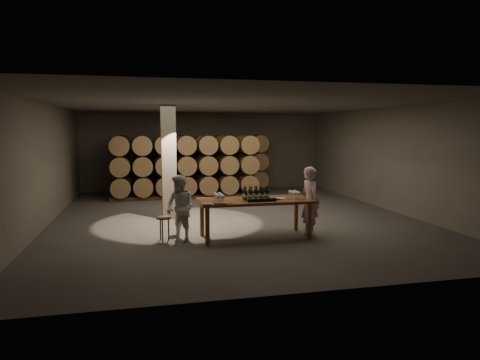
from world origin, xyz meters
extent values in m
plane|color=#4B4946|center=(0.00, 0.00, 0.00)|extent=(12.00, 12.00, 0.00)
plane|color=#605E59|center=(0.00, 0.00, 3.20)|extent=(12.00, 12.00, 0.00)
plane|color=#6A645B|center=(0.00, 6.00, 1.60)|extent=(10.00, 0.00, 10.00)
plane|color=#6A645B|center=(0.00, -6.00, 1.60)|extent=(10.00, 0.00, 10.00)
plane|color=#6A645B|center=(-5.00, 0.00, 1.60)|extent=(0.00, 12.00, 12.00)
plane|color=#6A645B|center=(5.00, 0.00, 1.60)|extent=(0.00, 12.00, 12.00)
cube|color=slate|center=(-1.80, 0.20, 1.60)|extent=(0.40, 0.40, 3.20)
cylinder|color=brown|center=(-1.18, -2.93, 0.42)|extent=(0.10, 0.10, 0.84)
cylinder|color=brown|center=(1.18, -2.93, 0.42)|extent=(0.10, 0.10, 0.84)
cylinder|color=brown|center=(-1.18, -2.07, 0.42)|extent=(0.10, 0.10, 0.84)
cylinder|color=brown|center=(1.18, -2.07, 0.42)|extent=(0.10, 0.10, 0.84)
cube|color=brown|center=(0.00, -2.50, 0.87)|extent=(2.60, 1.10, 0.06)
cube|color=brown|center=(-0.57, 4.90, 0.06)|extent=(6.26, 0.10, 0.12)
cube|color=brown|center=(-0.57, 5.50, 0.06)|extent=(6.26, 0.10, 0.12)
cylinder|color=#9F7347|center=(-3.30, 5.20, 0.47)|extent=(0.70, 0.95, 0.70)
cylinder|color=black|center=(-3.30, 4.94, 0.47)|extent=(0.73, 0.04, 0.73)
cylinder|color=black|center=(-3.30, 5.46, 0.47)|extent=(0.73, 0.04, 0.73)
cylinder|color=#9F7347|center=(-2.52, 5.20, 0.47)|extent=(0.70, 0.95, 0.70)
cylinder|color=black|center=(-2.52, 4.94, 0.47)|extent=(0.73, 0.04, 0.73)
cylinder|color=black|center=(-2.52, 5.46, 0.47)|extent=(0.73, 0.04, 0.73)
cylinder|color=#9F7347|center=(-1.74, 5.20, 0.47)|extent=(0.70, 0.95, 0.70)
cylinder|color=black|center=(-1.74, 4.94, 0.47)|extent=(0.73, 0.04, 0.73)
cylinder|color=black|center=(-1.74, 5.46, 0.47)|extent=(0.73, 0.04, 0.73)
cylinder|color=#9F7347|center=(-0.96, 5.20, 0.47)|extent=(0.70, 0.95, 0.70)
cylinder|color=black|center=(-0.96, 4.94, 0.47)|extent=(0.73, 0.04, 0.73)
cylinder|color=black|center=(-0.96, 5.46, 0.47)|extent=(0.73, 0.04, 0.73)
cylinder|color=#9F7347|center=(-0.18, 5.20, 0.47)|extent=(0.70, 0.95, 0.70)
cylinder|color=black|center=(-0.18, 4.94, 0.47)|extent=(0.73, 0.04, 0.73)
cylinder|color=black|center=(-0.18, 5.46, 0.47)|extent=(0.73, 0.04, 0.73)
cylinder|color=#9F7347|center=(0.60, 5.20, 0.47)|extent=(0.70, 0.95, 0.70)
cylinder|color=black|center=(0.60, 4.94, 0.47)|extent=(0.73, 0.04, 0.73)
cylinder|color=black|center=(0.60, 5.46, 0.47)|extent=(0.73, 0.04, 0.73)
cylinder|color=#9F7347|center=(1.38, 5.20, 0.47)|extent=(0.70, 0.95, 0.70)
cylinder|color=black|center=(1.38, 4.94, 0.47)|extent=(0.73, 0.04, 0.73)
cylinder|color=black|center=(1.38, 5.46, 0.47)|extent=(0.73, 0.04, 0.73)
cylinder|color=#9F7347|center=(2.16, 5.20, 0.47)|extent=(0.70, 0.95, 0.70)
cylinder|color=black|center=(2.16, 4.94, 0.47)|extent=(0.73, 0.04, 0.73)
cylinder|color=black|center=(2.16, 5.46, 0.47)|extent=(0.73, 0.04, 0.73)
cylinder|color=#9F7347|center=(-3.30, 5.20, 1.21)|extent=(0.70, 0.95, 0.70)
cylinder|color=black|center=(-3.30, 4.94, 1.21)|extent=(0.73, 0.04, 0.73)
cylinder|color=black|center=(-3.30, 5.46, 1.21)|extent=(0.73, 0.04, 0.73)
cylinder|color=#9F7347|center=(-2.52, 5.20, 1.21)|extent=(0.70, 0.95, 0.70)
cylinder|color=black|center=(-2.52, 4.94, 1.21)|extent=(0.73, 0.04, 0.73)
cylinder|color=black|center=(-2.52, 5.46, 1.21)|extent=(0.73, 0.04, 0.73)
cylinder|color=#9F7347|center=(-1.74, 5.20, 1.21)|extent=(0.70, 0.95, 0.70)
cylinder|color=black|center=(-1.74, 4.94, 1.21)|extent=(0.73, 0.04, 0.73)
cylinder|color=black|center=(-1.74, 5.46, 1.21)|extent=(0.73, 0.04, 0.73)
cylinder|color=#9F7347|center=(-0.96, 5.20, 1.21)|extent=(0.70, 0.95, 0.70)
cylinder|color=black|center=(-0.96, 4.94, 1.21)|extent=(0.73, 0.04, 0.73)
cylinder|color=black|center=(-0.96, 5.46, 1.21)|extent=(0.73, 0.04, 0.73)
cylinder|color=#9F7347|center=(-0.18, 5.20, 1.21)|extent=(0.70, 0.95, 0.70)
cylinder|color=black|center=(-0.18, 4.94, 1.21)|extent=(0.73, 0.04, 0.73)
cylinder|color=black|center=(-0.18, 5.46, 1.21)|extent=(0.73, 0.04, 0.73)
cylinder|color=#9F7347|center=(0.60, 5.20, 1.21)|extent=(0.70, 0.95, 0.70)
cylinder|color=black|center=(0.60, 4.94, 1.21)|extent=(0.73, 0.04, 0.73)
cylinder|color=black|center=(0.60, 5.46, 1.21)|extent=(0.73, 0.04, 0.73)
cylinder|color=#9F7347|center=(1.38, 5.20, 1.21)|extent=(0.70, 0.95, 0.70)
cylinder|color=black|center=(1.38, 4.94, 1.21)|extent=(0.73, 0.04, 0.73)
cylinder|color=black|center=(1.38, 5.46, 1.21)|extent=(0.73, 0.04, 0.73)
cylinder|color=#9F7347|center=(2.16, 5.20, 1.21)|extent=(0.70, 0.95, 0.70)
cylinder|color=black|center=(2.16, 4.94, 1.21)|extent=(0.73, 0.04, 0.73)
cylinder|color=black|center=(2.16, 5.46, 1.21)|extent=(0.73, 0.04, 0.73)
cylinder|color=#9F7347|center=(-3.30, 5.20, 1.95)|extent=(0.70, 0.95, 0.70)
cylinder|color=black|center=(-3.30, 4.94, 1.95)|extent=(0.73, 0.04, 0.73)
cylinder|color=black|center=(-3.30, 5.46, 1.95)|extent=(0.73, 0.04, 0.73)
cylinder|color=#9F7347|center=(-2.52, 5.20, 1.95)|extent=(0.70, 0.95, 0.70)
cylinder|color=black|center=(-2.52, 4.94, 1.95)|extent=(0.73, 0.04, 0.73)
cylinder|color=black|center=(-2.52, 5.46, 1.95)|extent=(0.73, 0.04, 0.73)
cylinder|color=#9F7347|center=(-1.74, 5.20, 1.95)|extent=(0.70, 0.95, 0.70)
cylinder|color=black|center=(-1.74, 4.94, 1.95)|extent=(0.73, 0.04, 0.73)
cylinder|color=black|center=(-1.74, 5.46, 1.95)|extent=(0.73, 0.04, 0.73)
cylinder|color=#9F7347|center=(-0.96, 5.20, 1.95)|extent=(0.70, 0.95, 0.70)
cylinder|color=black|center=(-0.96, 4.94, 1.95)|extent=(0.73, 0.04, 0.73)
cylinder|color=black|center=(-0.96, 5.46, 1.95)|extent=(0.73, 0.04, 0.73)
cylinder|color=#9F7347|center=(-0.18, 5.20, 1.95)|extent=(0.70, 0.95, 0.70)
cylinder|color=black|center=(-0.18, 4.94, 1.95)|extent=(0.73, 0.04, 0.73)
cylinder|color=black|center=(-0.18, 5.46, 1.95)|extent=(0.73, 0.04, 0.73)
cylinder|color=#9F7347|center=(0.60, 5.20, 1.95)|extent=(0.70, 0.95, 0.70)
cylinder|color=black|center=(0.60, 4.94, 1.95)|extent=(0.73, 0.04, 0.73)
cylinder|color=black|center=(0.60, 5.46, 1.95)|extent=(0.73, 0.04, 0.73)
cylinder|color=#9F7347|center=(1.38, 5.20, 1.95)|extent=(0.70, 0.95, 0.70)
cylinder|color=black|center=(1.38, 4.94, 1.95)|extent=(0.73, 0.04, 0.73)
cylinder|color=black|center=(1.38, 5.46, 1.95)|extent=(0.73, 0.04, 0.73)
cylinder|color=#9F7347|center=(2.16, 5.20, 1.95)|extent=(0.70, 0.95, 0.70)
cylinder|color=black|center=(2.16, 4.94, 1.95)|extent=(0.73, 0.04, 0.73)
cylinder|color=black|center=(2.16, 5.46, 1.95)|extent=(0.73, 0.04, 0.73)
cube|color=brown|center=(-0.96, 3.50, 0.06)|extent=(5.48, 0.10, 0.12)
cube|color=brown|center=(-0.96, 4.10, 0.06)|extent=(5.48, 0.10, 0.12)
cylinder|color=#9F7347|center=(-3.30, 3.80, 0.47)|extent=(0.70, 0.95, 0.70)
cylinder|color=black|center=(-3.30, 3.54, 0.47)|extent=(0.73, 0.04, 0.73)
cylinder|color=black|center=(-3.30, 4.06, 0.47)|extent=(0.73, 0.04, 0.73)
cylinder|color=#9F7347|center=(-2.52, 3.80, 0.47)|extent=(0.70, 0.95, 0.70)
cylinder|color=black|center=(-2.52, 3.54, 0.47)|extent=(0.73, 0.04, 0.73)
cylinder|color=black|center=(-2.52, 4.06, 0.47)|extent=(0.73, 0.04, 0.73)
cylinder|color=#9F7347|center=(-1.74, 3.80, 0.47)|extent=(0.70, 0.95, 0.70)
cylinder|color=black|center=(-1.74, 3.54, 0.47)|extent=(0.73, 0.04, 0.73)
cylinder|color=black|center=(-1.74, 4.06, 0.47)|extent=(0.73, 0.04, 0.73)
cylinder|color=#9F7347|center=(-0.96, 3.80, 0.47)|extent=(0.70, 0.95, 0.70)
cylinder|color=black|center=(-0.96, 3.54, 0.47)|extent=(0.73, 0.04, 0.73)
cylinder|color=black|center=(-0.96, 4.06, 0.47)|extent=(0.73, 0.04, 0.73)
cylinder|color=#9F7347|center=(-0.18, 3.80, 0.47)|extent=(0.70, 0.95, 0.70)
cylinder|color=black|center=(-0.18, 3.54, 0.47)|extent=(0.73, 0.04, 0.73)
cylinder|color=black|center=(-0.18, 4.06, 0.47)|extent=(0.73, 0.04, 0.73)
cylinder|color=#9F7347|center=(0.60, 3.80, 0.47)|extent=(0.70, 0.95, 0.70)
cylinder|color=black|center=(0.60, 3.54, 0.47)|extent=(0.73, 0.04, 0.73)
cylinder|color=black|center=(0.60, 4.06, 0.47)|extent=(0.73, 0.04, 0.73)
cylinder|color=#9F7347|center=(1.38, 3.80, 0.47)|extent=(0.70, 0.95, 0.70)
cylinder|color=black|center=(1.38, 3.54, 0.47)|extent=(0.73, 0.04, 0.73)
cylinder|color=black|center=(1.38, 4.06, 0.47)|extent=(0.73, 0.04, 0.73)
cylinder|color=#9F7347|center=(-3.30, 3.80, 1.21)|extent=(0.70, 0.95, 0.70)
cylinder|color=black|center=(-3.30, 3.54, 1.21)|extent=(0.73, 0.04, 0.73)
cylinder|color=black|center=(-3.30, 4.06, 1.21)|extent=(0.73, 0.04, 0.73)
cylinder|color=#9F7347|center=(-2.52, 3.80, 1.21)|extent=(0.70, 0.95, 0.70)
cylinder|color=black|center=(-2.52, 3.54, 1.21)|extent=(0.73, 0.04, 0.73)
cylinder|color=black|center=(-2.52, 4.06, 1.21)|extent=(0.73, 0.04, 0.73)
cylinder|color=#9F7347|center=(-1.74, 3.80, 1.21)|extent=(0.70, 0.95, 0.70)
cylinder|color=black|center=(-1.74, 3.54, 1.21)|extent=(0.73, 0.04, 0.73)
cylinder|color=black|center=(-1.74, 4.06, 1.21)|extent=(0.73, 0.04, 0.73)
cylinder|color=#9F7347|center=(-0.96, 3.80, 1.21)|extent=(0.70, 0.95, 0.70)
cylinder|color=black|center=(-0.96, 3.54, 1.21)|extent=(0.73, 0.04, 0.73)
cylinder|color=black|center=(-0.96, 4.06, 1.21)|extent=(0.73, 0.04, 0.73)
cylinder|color=#9F7347|center=(-0.18, 3.80, 1.21)|extent=(0.70, 0.95, 0.70)
cylinder|color=black|center=(-0.18, 3.54, 1.21)|extent=(0.73, 0.04, 0.73)
cylinder|color=black|center=(-0.18, 4.06, 1.21)|extent=(0.73, 0.04, 0.73)
cylinder|color=#9F7347|center=(0.60, 3.80, 1.21)|extent=(0.70, 0.95, 0.70)
cylinder|color=black|center=(0.60, 3.54, 1.21)|extent=(0.73, 0.04, 0.73)
cylinder|color=black|center=(0.60, 4.06, 1.21)|extent=(0.73, 0.04, 0.73)
cylinder|color=#9F7347|center=(1.38, 3.80, 1.21)|extent=(0.70, 0.95, 0.70)
cylinder|color=black|center=(1.38, 3.54, 1.21)|extent=(0.73, 0.04, 0.73)
cylinder|color=black|center=(1.38, 4.06, 1.21)|extent=(0.73, 0.04, 0.73)
cylinder|color=#9F7347|center=(-3.30, 3.80, 1.95)|extent=(0.70, 0.95, 0.70)
cylinder|color=black|center=(-3.30, 3.54, 1.95)|extent=(0.73, 0.04, 0.73)
cylinder|color=black|center=(-3.30, 4.06, 1.95)|extent=(0.73, 0.04, 0.73)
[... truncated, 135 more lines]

